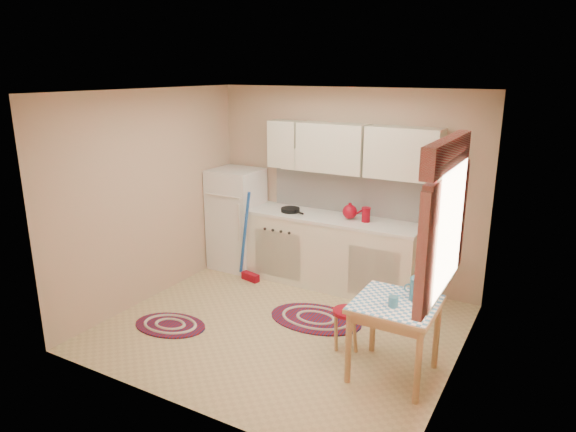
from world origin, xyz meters
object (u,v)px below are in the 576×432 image
object	(u,v)px
stool	(347,329)
fridge	(237,219)
base_cabinets	(331,253)
table	(394,339)

from	to	relation	value
stool	fridge	bearing A→B (deg)	149.42
fridge	base_cabinets	xyz separation A→B (m)	(1.43, 0.05, -0.26)
base_cabinets	fridge	bearing A→B (deg)	-178.00
fridge	table	size ratio (longest dim) A/B	1.94
table	stool	size ratio (longest dim) A/B	1.71
table	fridge	bearing A→B (deg)	151.07
fridge	table	xyz separation A→B (m)	(2.79, -1.54, -0.34)
table	stool	bearing A→B (deg)	158.43
stool	table	bearing A→B (deg)	-21.57
fridge	base_cabinets	bearing A→B (deg)	2.00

